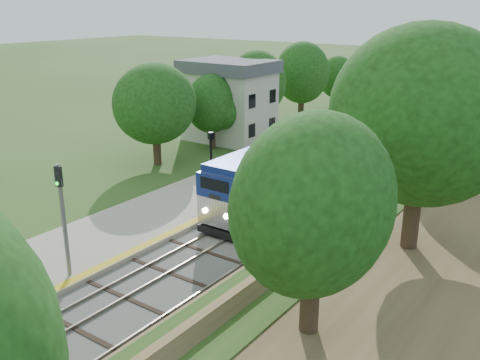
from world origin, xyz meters
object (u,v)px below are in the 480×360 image
Objects in this scene: signal_farside at (384,159)px; lamppost_far at (211,172)px; signal_gantry at (465,78)px; signal_platform at (62,209)px; train at (461,89)px; station_building at (229,100)px.

lamppost_far is at bearing -148.57° from signal_farside.
signal_gantry is 1.42× the size of signal_farside.
signal_gantry is 1.45× the size of signal_platform.
signal_platform reaches higher than train.
train is at bearing 104.22° from signal_gantry.
lamppost_far is at bearing -93.76° from train.
signal_platform is (0.46, -12.04, 1.35)m from lamppost_far.
station_building is 19.58m from lamppost_far.
train is 18.91× the size of signal_farside.
train is 63.24m from signal_platform.
station_building is at bearing 123.04° from lamppost_far.
station_building is 1.45× the size of signal_farside.
train is 19.36× the size of signal_platform.
signal_farside is at bearing 31.43° from lamppost_far.
signal_platform is at bearing -92.63° from train.
signal_platform is at bearing -87.83° from lamppost_far.
station_building reaches higher than signal_platform.
station_building is at bearing 111.34° from signal_platform.
signal_platform is 20.07m from signal_farside.
station_building is 37.51m from train.
signal_gantry is at bearing 81.98° from lamppost_far.
station_building is 29.94m from signal_gantry.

